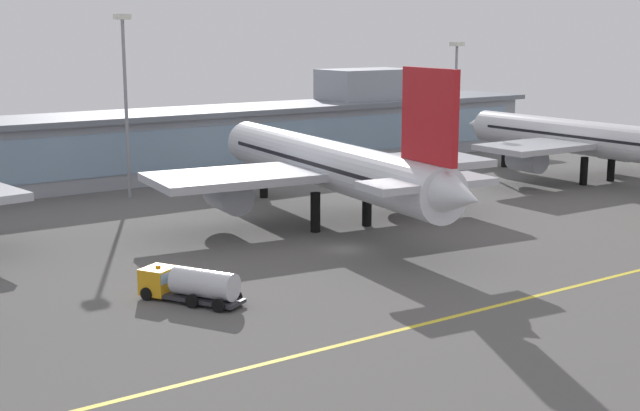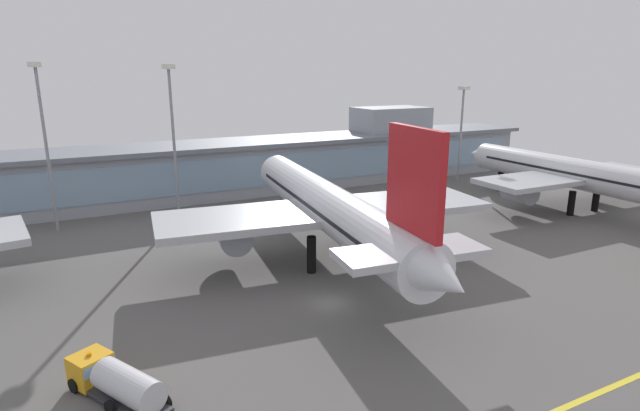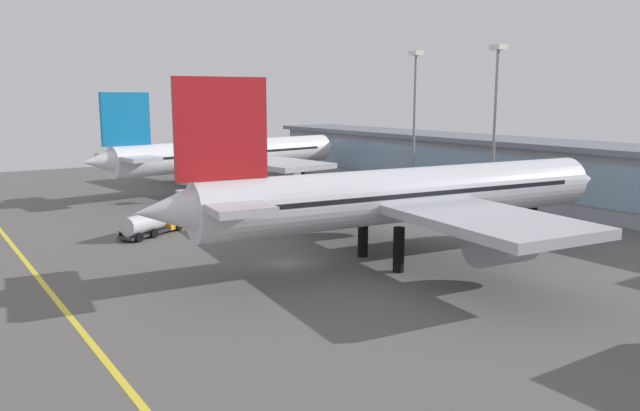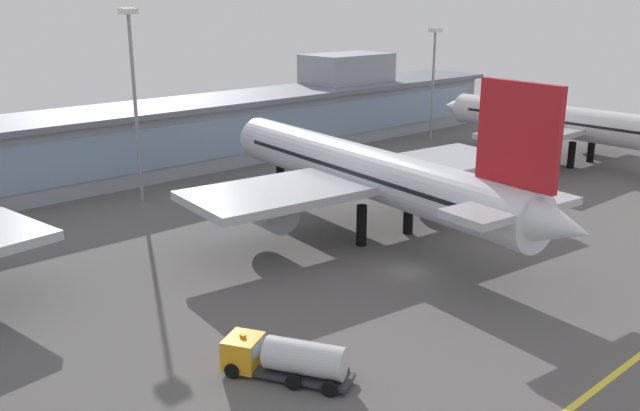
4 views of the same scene
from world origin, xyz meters
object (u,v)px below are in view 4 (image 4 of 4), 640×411
(fuel_tanker_truck, at_px, (283,357))
(airliner_near_right, at_px, (367,173))
(apron_light_mast_west, at_px, (434,66))
(apron_light_mast_east, at_px, (133,79))
(airliner_far_right, at_px, (567,123))

(fuel_tanker_truck, bearing_deg, airliner_near_right, -84.86)
(apron_light_mast_west, xyz_separation_m, apron_light_mast_east, (-59.27, -0.75, 2.20))
(airliner_near_right, distance_m, fuel_tanker_truck, 32.30)
(airliner_far_right, height_order, apron_light_mast_east, apron_light_mast_east)
(airliner_near_right, xyz_separation_m, apron_light_mast_east, (-12.61, 27.76, 8.86))
(airliner_far_right, height_order, apron_light_mast_west, apron_light_mast_west)
(airliner_near_right, xyz_separation_m, airliner_far_right, (48.00, 2.59, -0.55))
(airliner_far_right, xyz_separation_m, fuel_tanker_truck, (-74.51, -20.28, -4.69))
(airliner_near_right, relative_size, airliner_far_right, 1.14)
(apron_light_mast_east, bearing_deg, apron_light_mast_west, 0.73)
(apron_light_mast_west, bearing_deg, airliner_far_right, -87.04)
(apron_light_mast_west, relative_size, apron_light_mast_east, 0.84)
(apron_light_mast_east, bearing_deg, fuel_tanker_truck, -107.01)
(apron_light_mast_west, height_order, apron_light_mast_east, apron_light_mast_east)
(fuel_tanker_truck, bearing_deg, apron_light_mast_east, -45.59)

